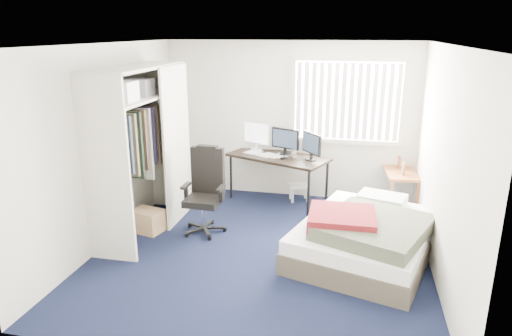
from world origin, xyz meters
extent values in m
plane|color=black|center=(0.00, 0.00, 0.00)|extent=(4.20, 4.20, 0.00)
plane|color=silver|center=(0.00, 2.10, 1.25)|extent=(4.00, 0.00, 4.00)
plane|color=silver|center=(0.00, -2.10, 1.25)|extent=(4.00, 0.00, 4.00)
plane|color=silver|center=(-2.00, 0.00, 1.25)|extent=(0.00, 4.20, 4.20)
plane|color=silver|center=(2.00, 0.00, 1.25)|extent=(0.00, 4.20, 4.20)
plane|color=white|center=(0.00, 0.00, 2.50)|extent=(4.20, 4.20, 0.00)
cube|color=white|center=(0.90, 2.08, 1.60)|extent=(1.60, 0.02, 1.20)
cube|color=beige|center=(0.90, 2.05, 2.23)|extent=(1.72, 0.06, 0.06)
cube|color=beige|center=(0.90, 2.05, 0.97)|extent=(1.72, 0.06, 0.06)
cube|color=white|center=(0.90, 2.02, 1.60)|extent=(1.60, 0.04, 1.16)
cube|color=beige|center=(-1.70, -0.60, 1.10)|extent=(0.60, 0.04, 2.20)
cube|color=beige|center=(-1.70, 1.20, 1.10)|extent=(0.60, 0.04, 2.20)
cube|color=beige|center=(-1.70, 0.30, 2.20)|extent=(0.60, 1.80, 0.04)
cube|color=beige|center=(-1.70, 0.30, 1.82)|extent=(0.56, 1.74, 0.03)
cylinder|color=silver|center=(-1.70, 0.30, 1.70)|extent=(0.03, 1.72, 0.03)
cube|color=#26262B|center=(-1.70, 0.20, 1.25)|extent=(0.38, 1.10, 0.90)
cube|color=beige|center=(-1.38, 0.75, 1.10)|extent=(0.03, 0.90, 2.20)
cube|color=white|center=(-1.70, -0.15, 1.96)|extent=(0.38, 0.30, 0.24)
cube|color=gray|center=(-1.70, 0.35, 1.95)|extent=(0.34, 0.28, 0.22)
cube|color=black|center=(-0.10, 1.73, 0.74)|extent=(1.70, 1.25, 0.04)
cylinder|color=black|center=(-0.88, 1.72, 0.36)|extent=(0.04, 0.04, 0.72)
cylinder|color=black|center=(-0.65, 2.28, 0.36)|extent=(0.04, 0.04, 0.72)
cylinder|color=black|center=(0.44, 1.18, 0.36)|extent=(0.04, 0.04, 0.72)
cylinder|color=black|center=(0.67, 1.74, 0.36)|extent=(0.04, 0.04, 0.72)
cube|color=white|center=(-0.51, 2.03, 1.04)|extent=(0.47, 0.22, 0.36)
cube|color=white|center=(-0.51, 2.03, 1.04)|extent=(0.42, 0.18, 0.31)
cube|color=black|center=(-0.01, 1.82, 1.02)|extent=(0.46, 0.21, 0.32)
cube|color=#1E2838|center=(-0.01, 1.82, 1.02)|extent=(0.40, 0.17, 0.27)
cube|color=black|center=(0.42, 1.60, 1.02)|extent=(0.46, 0.21, 0.32)
cube|color=#1E2838|center=(0.42, 1.60, 1.02)|extent=(0.40, 0.17, 0.27)
cube|color=white|center=(-0.29, 1.69, 0.77)|extent=(0.42, 0.28, 0.02)
cube|color=black|center=(0.00, 1.58, 0.77)|extent=(0.09, 0.12, 0.02)
cylinder|color=silver|center=(0.16, 1.57, 0.84)|extent=(0.08, 0.08, 0.16)
cube|color=white|center=(-0.10, 1.73, 0.76)|extent=(0.38, 0.37, 0.00)
cube|color=black|center=(-0.89, 0.38, 0.05)|extent=(0.56, 0.56, 0.11)
cylinder|color=silver|center=(-0.89, 0.38, 0.25)|extent=(0.05, 0.05, 0.36)
cube|color=black|center=(-0.89, 0.38, 0.46)|extent=(0.46, 0.46, 0.09)
cube|color=black|center=(-0.88, 0.59, 0.82)|extent=(0.46, 0.10, 0.64)
cube|color=black|center=(-0.88, 0.59, 1.09)|extent=(0.28, 0.12, 0.15)
cube|color=black|center=(-1.13, 0.38, 0.65)|extent=(0.07, 0.26, 0.04)
cube|color=black|center=(-0.64, 0.37, 0.65)|extent=(0.07, 0.26, 0.04)
cube|color=white|center=(0.22, 1.84, 0.25)|extent=(0.40, 0.36, 0.03)
cylinder|color=white|center=(0.14, 1.72, 0.12)|extent=(0.04, 0.04, 0.24)
cylinder|color=white|center=(0.08, 1.89, 0.12)|extent=(0.04, 0.04, 0.24)
cylinder|color=white|center=(0.37, 1.80, 0.12)|extent=(0.04, 0.04, 0.24)
cylinder|color=white|center=(0.31, 1.97, 0.12)|extent=(0.04, 0.04, 0.24)
cube|color=brown|center=(1.75, 1.83, 0.60)|extent=(0.54, 0.94, 0.04)
cube|color=brown|center=(1.61, 1.40, 0.29)|extent=(0.04, 0.04, 0.58)
cube|color=brown|center=(1.52, 2.21, 0.29)|extent=(0.04, 0.04, 0.58)
cube|color=brown|center=(1.98, 1.44, 0.29)|extent=(0.04, 0.04, 0.58)
cube|color=brown|center=(1.89, 2.25, 0.29)|extent=(0.04, 0.04, 0.58)
cube|color=brown|center=(1.77, 1.62, 0.71)|extent=(0.03, 0.14, 0.18)
cube|color=brown|center=(1.74, 1.96, 0.71)|extent=(0.03, 0.14, 0.18)
cube|color=#443C31|center=(1.25, 0.17, 0.13)|extent=(1.96, 2.28, 0.25)
cube|color=white|center=(1.25, 0.17, 0.33)|extent=(1.91, 2.23, 0.17)
cube|color=silver|center=(1.45, 0.83, 0.49)|extent=(0.69, 0.56, 0.14)
cube|color=#35382A|center=(1.32, -0.11, 0.49)|extent=(1.47, 1.53, 0.18)
cube|color=#580F11|center=(0.96, -0.11, 0.56)|extent=(0.76, 0.72, 0.16)
cube|color=tan|center=(-1.65, 0.23, 0.15)|extent=(0.47, 0.39, 0.30)
camera|label=1|loc=(1.03, -5.06, 2.65)|focal=32.00mm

